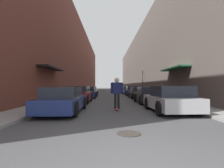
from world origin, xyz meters
TOP-DOWN VIEW (x-y plane):
  - ground at (0.00, 27.91)m, footprint 153.53×153.53m
  - curb_strip_left at (-4.81, 34.89)m, footprint 1.80×69.79m
  - curb_strip_right at (4.81, 34.89)m, footprint 1.80×69.79m
  - building_row_left at (-7.71, 34.89)m, footprint 4.90×69.79m
  - building_row_right at (7.71, 34.89)m, footprint 4.90×69.79m
  - parked_car_left_0 at (-2.81, 6.27)m, footprint 1.95×4.67m
  - parked_car_left_1 at (-2.93, 11.64)m, footprint 1.98×4.54m
  - parked_car_left_2 at (-2.82, 17.50)m, footprint 2.01×4.76m
  - parked_car_left_3 at (-2.96, 22.83)m, footprint 1.90×4.71m
  - parked_car_right_0 at (2.80, 6.27)m, footprint 2.06×4.03m
  - parked_car_right_1 at (2.86, 11.11)m, footprint 2.08×4.39m
  - parked_car_right_2 at (2.93, 16.49)m, footprint 1.92×4.03m
  - parked_car_right_3 at (2.96, 21.97)m, footprint 1.87×3.95m
  - parked_car_right_4 at (2.90, 27.17)m, footprint 2.03×4.24m
  - skateboarder at (0.03, 7.16)m, footprint 0.72×0.78m
  - manhole_cover at (0.12, 2.18)m, footprint 0.70×0.70m
  - traffic_light at (5.27, 25.88)m, footprint 0.16×0.22m

SIDE VIEW (x-z plane):
  - ground at x=0.00m, z-range 0.00..0.00m
  - manhole_cover at x=0.12m, z-range 0.00..0.02m
  - curb_strip_left at x=-4.81m, z-range 0.00..0.12m
  - curb_strip_right at x=4.81m, z-range 0.00..0.12m
  - parked_car_left_2 at x=-2.82m, z-range -0.01..1.17m
  - parked_car_right_4 at x=2.90m, z-range -0.01..1.21m
  - parked_car_right_2 at x=2.93m, z-range -0.02..1.24m
  - parked_car_left_3 at x=-2.96m, z-range -0.02..1.24m
  - parked_car_right_1 at x=2.86m, z-range -0.01..1.28m
  - parked_car_right_3 at x=2.96m, z-range -0.03..1.31m
  - parked_car_left_0 at x=-2.81m, z-range -0.02..1.30m
  - parked_car_right_0 at x=2.80m, z-range -0.03..1.35m
  - parked_car_left_1 at x=-2.93m, z-range -0.02..1.35m
  - skateboarder at x=0.03m, z-range 0.22..2.09m
  - traffic_light at x=5.27m, z-range 0.55..4.36m
  - building_row_right at x=7.71m, z-range 0.00..12.69m
  - building_row_left at x=-7.71m, z-range 0.00..13.95m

